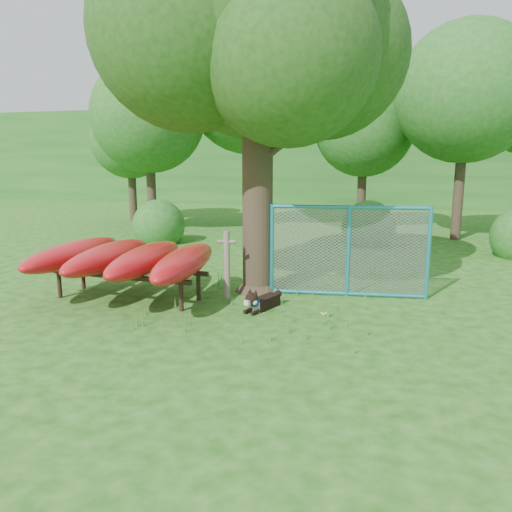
% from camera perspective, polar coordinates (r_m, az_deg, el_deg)
% --- Properties ---
extents(ground, '(80.00, 80.00, 0.00)m').
position_cam_1_polar(ground, '(9.02, -3.26, -7.61)').
color(ground, '#1B5210').
rests_on(ground, ground).
extents(oak_tree, '(6.11, 5.59, 8.18)m').
position_cam_1_polar(oak_tree, '(11.04, -0.09, 24.55)').
color(oak_tree, '#32261B').
rests_on(oak_tree, ground).
extents(wooden_post, '(0.39, 0.14, 1.42)m').
position_cam_1_polar(wooden_post, '(10.37, -3.35, -0.81)').
color(wooden_post, '#6E6152').
rests_on(wooden_post, ground).
extents(kayak_rack, '(3.58, 3.50, 1.14)m').
position_cam_1_polar(kayak_rack, '(10.60, -14.54, -0.22)').
color(kayak_rack, black).
rests_on(kayak_rack, ground).
extents(husky_dog, '(0.57, 1.02, 0.48)m').
position_cam_1_polar(husky_dog, '(9.68, 0.56, -5.22)').
color(husky_dog, black).
rests_on(husky_dog, ground).
extents(fence_section, '(3.31, 0.48, 3.24)m').
position_cam_1_polar(fence_section, '(10.63, 10.51, 0.54)').
color(fence_section, teal).
rests_on(fence_section, ground).
extents(wildflower_clump, '(0.10, 0.11, 0.23)m').
position_cam_1_polar(wildflower_clump, '(8.92, 7.69, -6.65)').
color(wildflower_clump, '#40862C').
rests_on(wildflower_clump, ground).
extents(bg_tree_a, '(4.40, 4.40, 6.70)m').
position_cam_1_polar(bg_tree_a, '(20.37, -12.20, 15.38)').
color(bg_tree_a, '#32261B').
rests_on(bg_tree_a, ground).
extents(bg_tree_b, '(5.20, 5.20, 8.22)m').
position_cam_1_polar(bg_tree_b, '(21.07, -0.71, 18.55)').
color(bg_tree_b, '#32261B').
rests_on(bg_tree_b, ground).
extents(bg_tree_c, '(4.00, 4.00, 6.12)m').
position_cam_1_polar(bg_tree_c, '(21.16, 12.26, 14.19)').
color(bg_tree_c, '#32261B').
rests_on(bg_tree_c, ground).
extents(bg_tree_d, '(4.80, 4.80, 7.50)m').
position_cam_1_polar(bg_tree_d, '(19.35, 22.90, 16.80)').
color(bg_tree_d, '#32261B').
rests_on(bg_tree_d, ground).
extents(bg_tree_f, '(3.60, 3.60, 5.55)m').
position_cam_1_polar(bg_tree_f, '(24.15, -14.19, 12.81)').
color(bg_tree_f, '#32261B').
rests_on(bg_tree_f, ground).
extents(shrub_left, '(1.80, 1.80, 1.80)m').
position_cam_1_polar(shrub_left, '(17.64, -10.98, 1.50)').
color(shrub_left, '#205E1E').
rests_on(shrub_left, ground).
extents(shrub_mid, '(1.80, 1.80, 1.80)m').
position_cam_1_polar(shrub_mid, '(17.35, 12.61, 1.27)').
color(shrub_mid, '#205E1E').
rests_on(shrub_mid, ground).
extents(wooded_hillside, '(80.00, 12.00, 6.00)m').
position_cam_1_polar(wooded_hillside, '(36.20, 11.13, 11.12)').
color(wooded_hillside, '#205E1E').
rests_on(wooded_hillside, ground).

